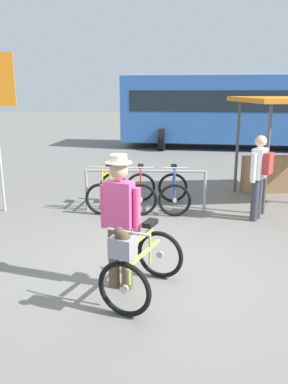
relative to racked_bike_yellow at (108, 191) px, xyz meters
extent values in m
plane|color=slate|center=(0.74, -3.05, -0.37)|extent=(80.00, 80.00, 0.00)
cylinder|color=#99999E|center=(-0.43, -0.15, 0.06)|extent=(0.06, 0.06, 0.85)
cylinder|color=#99999E|center=(2.01, -0.32, 0.06)|extent=(0.06, 0.06, 0.85)
cylinder|color=#99999E|center=(0.79, -0.24, 0.48)|extent=(2.45, 0.22, 0.05)
torus|color=black|center=(0.10, 0.50, -0.04)|extent=(0.66, 0.21, 0.66)
cylinder|color=#B7B7BC|center=(0.10, 0.50, -0.04)|extent=(0.09, 0.08, 0.08)
torus|color=black|center=(-0.10, -0.50, -0.04)|extent=(0.66, 0.21, 0.66)
cylinder|color=#B7B7BC|center=(-0.10, -0.50, -0.04)|extent=(0.09, 0.08, 0.08)
cube|color=yellow|center=(0.00, 0.00, 0.19)|extent=(0.22, 0.91, 0.04)
cube|color=yellow|center=(-0.01, -0.05, 0.41)|extent=(0.16, 0.61, 0.04)
cylinder|color=yellow|center=(0.04, 0.18, 0.24)|extent=(0.03, 0.03, 0.55)
cube|color=black|center=(0.04, 0.18, 0.51)|extent=(0.17, 0.26, 0.06)
cylinder|color=yellow|center=(-0.08, -0.38, 0.28)|extent=(0.03, 0.03, 0.63)
cylinder|color=#B7B7BC|center=(-0.08, -0.38, 0.59)|extent=(0.51, 0.13, 0.03)
torus|color=black|center=(0.71, 0.46, -0.04)|extent=(0.66, 0.07, 0.66)
cylinder|color=#B7B7BC|center=(0.71, 0.46, -0.04)|extent=(0.08, 0.06, 0.08)
torus|color=black|center=(0.69, -0.56, -0.04)|extent=(0.66, 0.07, 0.66)
cylinder|color=#B7B7BC|center=(0.69, -0.56, -0.04)|extent=(0.08, 0.06, 0.08)
cube|color=red|center=(0.70, -0.05, 0.19)|extent=(0.05, 0.92, 0.04)
cube|color=red|center=(0.70, -0.10, 0.41)|extent=(0.04, 0.61, 0.04)
cylinder|color=red|center=(0.70, 0.14, 0.24)|extent=(0.03, 0.03, 0.55)
cube|color=black|center=(0.70, 0.14, 0.51)|extent=(0.12, 0.24, 0.06)
cylinder|color=red|center=(0.69, -0.44, 0.28)|extent=(0.03, 0.03, 0.63)
cylinder|color=#B7B7BC|center=(0.69, -0.44, 0.59)|extent=(0.52, 0.04, 0.03)
torus|color=black|center=(1.43, 0.41, -0.04)|extent=(0.66, 0.13, 0.66)
cylinder|color=#B7B7BC|center=(1.43, 0.41, -0.04)|extent=(0.08, 0.07, 0.08)
torus|color=black|center=(1.37, -0.61, -0.04)|extent=(0.66, 0.13, 0.66)
cylinder|color=#B7B7BC|center=(1.37, -0.61, -0.04)|extent=(0.08, 0.07, 0.08)
cube|color=#2D56B7|center=(1.40, -0.10, 0.19)|extent=(0.09, 0.92, 0.04)
cube|color=#2D56B7|center=(1.39, -0.15, 0.41)|extent=(0.07, 0.61, 0.04)
cylinder|color=#2D56B7|center=(1.41, 0.08, 0.24)|extent=(0.03, 0.03, 0.55)
cube|color=black|center=(1.41, 0.08, 0.51)|extent=(0.13, 0.25, 0.06)
cylinder|color=#2D56B7|center=(1.37, -0.49, 0.28)|extent=(0.03, 0.03, 0.63)
cylinder|color=#B7B7BC|center=(1.37, -0.49, 0.59)|extent=(0.52, 0.06, 0.03)
torus|color=black|center=(0.90, -3.21, -0.04)|extent=(0.62, 0.35, 0.66)
cylinder|color=#B7B7BC|center=(0.90, -3.21, -0.04)|extent=(0.10, 0.09, 0.08)
torus|color=black|center=(0.45, -4.13, -0.04)|extent=(0.62, 0.35, 0.66)
cylinder|color=#B7B7BC|center=(0.45, -4.13, -0.04)|extent=(0.10, 0.09, 0.08)
cube|color=#9ED14C|center=(0.68, -3.67, 0.19)|extent=(0.44, 0.84, 0.04)
cube|color=#9ED14C|center=(0.65, -3.72, 0.41)|extent=(0.30, 0.56, 0.04)
cylinder|color=#9ED14C|center=(0.76, -3.51, 0.24)|extent=(0.03, 0.03, 0.55)
cube|color=black|center=(0.76, -3.51, 0.51)|extent=(0.21, 0.27, 0.06)
cylinder|color=#9ED14C|center=(0.50, -4.02, 0.28)|extent=(0.03, 0.03, 0.63)
cylinder|color=#B7B7BC|center=(0.50, -4.02, 0.59)|extent=(0.48, 0.26, 0.03)
cube|color=gray|center=(0.44, -4.15, 0.47)|extent=(0.32, 0.29, 0.22)
ellipsoid|color=#4C3828|center=(0.44, -4.15, 0.57)|extent=(0.23, 0.22, 0.16)
sphere|color=#4C3828|center=(0.40, -4.22, 0.67)|extent=(0.11, 0.11, 0.11)
cylinder|color=brown|center=(0.30, -3.44, 0.04)|extent=(0.14, 0.14, 0.82)
cylinder|color=brown|center=(0.47, -3.50, 0.04)|extent=(0.14, 0.14, 0.82)
cube|color=#E54C8C|center=(0.38, -3.47, 0.74)|extent=(0.39, 0.31, 0.58)
cylinder|color=#E54C8C|center=(0.19, -3.37, 0.69)|extent=(0.09, 0.09, 0.55)
cylinder|color=#E54C8C|center=(0.60, -3.53, 0.69)|extent=(0.09, 0.09, 0.55)
sphere|color=tan|center=(0.38, -3.47, 1.16)|extent=(0.22, 0.22, 0.22)
cylinder|color=beige|center=(0.38, -3.47, 1.26)|extent=(0.32, 0.32, 0.02)
cylinder|color=beige|center=(0.38, -3.47, 1.31)|extent=(0.20, 0.20, 0.09)
cylinder|color=#383842|center=(2.87, -0.92, 0.04)|extent=(0.14, 0.14, 0.82)
cylinder|color=#383842|center=(2.98, -0.78, 0.04)|extent=(0.14, 0.14, 0.82)
cube|color=white|center=(2.92, -0.85, 0.74)|extent=(0.36, 0.39, 0.58)
cylinder|color=white|center=(2.77, -1.02, 0.69)|extent=(0.09, 0.09, 0.55)
cylinder|color=white|center=(3.04, -0.66, 0.69)|extent=(0.09, 0.09, 0.55)
sphere|color=beige|center=(2.92, -0.85, 1.16)|extent=(0.22, 0.22, 0.22)
cube|color=#B23333|center=(3.05, -0.95, 0.76)|extent=(0.27, 0.29, 0.40)
cube|color=#3366B7|center=(5.13, 8.65, 1.28)|extent=(10.29, 4.25, 2.70)
cube|color=#19232D|center=(5.13, 8.65, 1.63)|extent=(9.50, 4.12, 0.84)
cube|color=silver|center=(5.13, 8.65, 2.67)|extent=(9.26, 3.82, 0.08)
cylinder|color=black|center=(1.71, 8.00, 0.08)|extent=(0.41, 0.93, 0.90)
cylinder|color=black|center=(2.16, 10.46, 0.08)|extent=(0.41, 0.93, 0.90)
cylinder|color=#4C4C51|center=(3.06, 1.28, 0.73)|extent=(0.07, 0.07, 2.20)
cylinder|color=#4C4C51|center=(3.18, -0.51, 0.73)|extent=(0.07, 0.07, 2.20)
cube|color=orange|center=(-1.93, -0.17, 2.28)|extent=(0.40, 0.03, 1.00)
camera|label=1|loc=(0.57, -7.99, 2.10)|focal=36.28mm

